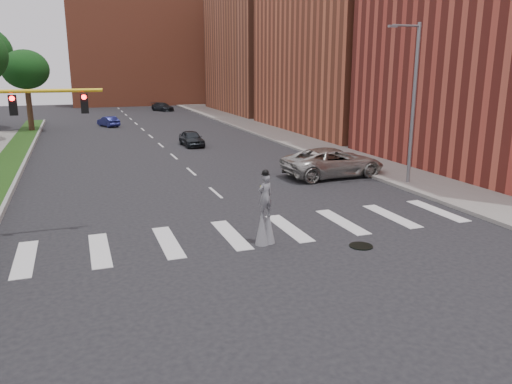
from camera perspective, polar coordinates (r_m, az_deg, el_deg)
name	(u,v)px	position (r m, az deg, el deg)	size (l,w,h in m)	color
ground_plane	(269,239)	(19.99, 1.49, -5.39)	(160.00, 160.00, 0.00)	black
grass_median	(8,165)	(38.38, -26.50, 2.82)	(2.00, 60.00, 0.25)	#193C11
median_curb	(24,163)	(38.26, -24.95, 2.98)	(0.20, 60.00, 0.28)	gray
sidewalk_right	(296,139)	(47.21, 4.60, 6.08)	(5.00, 90.00, 0.18)	gray
manhole	(361,246)	(19.59, 11.91, -6.06)	(0.90, 0.90, 0.04)	black
building_mid	(362,14)	(55.88, 12.03, 19.32)	(16.00, 22.00, 24.00)	#AD5336
building_far	(275,43)	(77.22, 2.19, 16.61)	(16.00, 22.00, 20.00)	#9F553A
building_backdrop	(144,53)	(96.42, -12.66, 15.20)	(26.00, 14.00, 18.00)	#AD5336
streetlight	(412,100)	(29.56, 17.45, 10.05)	(2.05, 0.20, 9.00)	slate
stilt_performer	(265,215)	(19.13, 1.06, -2.69)	(0.82, 0.62, 2.94)	#352115
suv_crossing	(333,162)	(31.45, 8.82, 3.38)	(2.97, 6.45, 1.79)	#ACA9A2
car_near	(192,138)	(43.61, -7.38, 6.10)	(1.56, 3.88, 1.32)	black
car_mid	(108,121)	(59.94, -16.53, 7.74)	(1.24, 3.54, 1.17)	navy
car_far	(162,107)	(79.36, -10.64, 9.54)	(1.76, 4.33, 1.26)	black
tree_6	(25,70)	(56.98, -24.86, 12.53)	(4.65, 4.65, 8.37)	#352115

